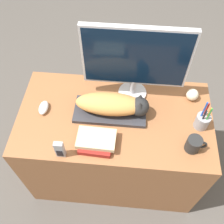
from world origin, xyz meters
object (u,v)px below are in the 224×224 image
computer_mouse (44,108)px  coffee_mug (194,144)px  cat (115,104)px  phone (60,150)px  baseball (192,95)px  pen_cup (202,121)px  keyboard (110,111)px  book_stack (96,141)px  monitor (136,60)px

computer_mouse → coffee_mug: bearing=-12.0°
cat → phone: 0.40m
coffee_mug → phone: (-0.69, -0.10, 0.02)m
cat → baseball: bearing=18.3°
computer_mouse → cat: bearing=1.8°
pen_cup → phone: pen_cup is taller
coffee_mug → baseball: size_ratio=1.52×
keyboard → pen_cup: bearing=-5.0°
baseball → phone: phone is taller
book_stack → phone: bearing=-154.0°
monitor → phone: bearing=-128.1°
baseball → book_stack: baseball is taller
monitor → computer_mouse: size_ratio=5.92×
coffee_mug → pen_cup: bearing=68.9°
cat → pen_cup: 0.49m
keyboard → baseball: bearing=17.2°
coffee_mug → phone: phone is taller
coffee_mug → cat: bearing=155.6°
monitor → coffee_mug: bearing=-46.1°
keyboard → computer_mouse: size_ratio=4.28×
cat → book_stack: 0.23m
cat → computer_mouse: cat is taller
monitor → coffee_mug: size_ratio=5.23×
keyboard → phone: (-0.23, -0.30, 0.05)m
computer_mouse → book_stack: size_ratio=0.47×
computer_mouse → phone: phone is taller
monitor → book_stack: 0.48m
computer_mouse → baseball: (0.88, 0.16, 0.02)m
cat → book_stack: size_ratio=1.99×
coffee_mug → book_stack: (-0.52, -0.02, -0.02)m
keyboard → cat: bearing=0.0°
monitor → coffee_mug: (0.34, -0.35, -0.24)m
monitor → book_stack: bearing=-116.0°
keyboard → cat: cat is taller
monitor → book_stack: (-0.18, -0.37, -0.26)m
pen_cup → book_stack: (-0.58, -0.17, -0.02)m
cat → phone: cat is taller
book_stack → computer_mouse: bearing=149.7°
computer_mouse → phone: bearing=-60.1°
book_stack → baseball: bearing=33.8°
baseball → coffee_mug: bearing=-93.8°
pen_cup → baseball: (-0.03, 0.20, -0.02)m
computer_mouse → pen_cup: pen_cup is taller
phone → book_stack: 0.20m
keyboard → baseball: 0.51m
phone → pen_cup: bearing=18.5°
keyboard → book_stack: 0.22m
keyboard → computer_mouse: computer_mouse is taller
baseball → monitor: bearing=179.2°
coffee_mug → baseball: 0.35m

